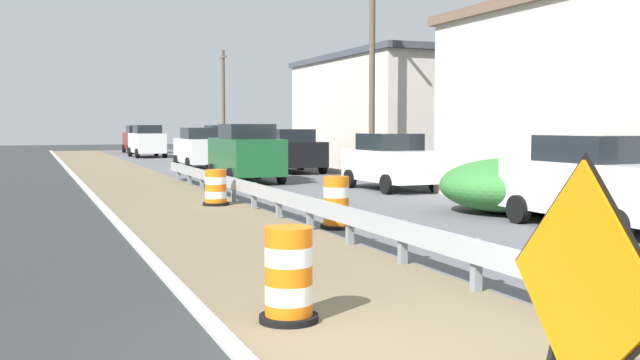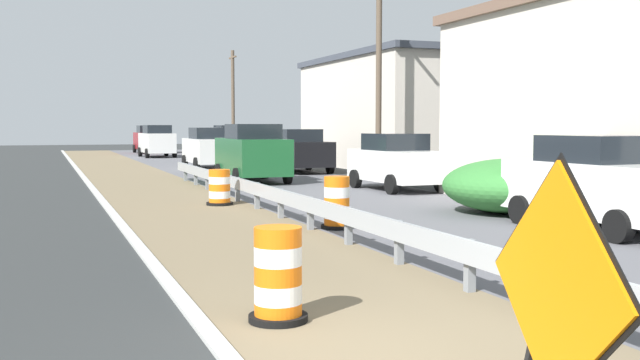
{
  "view_description": "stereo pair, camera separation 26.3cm",
  "coord_description": "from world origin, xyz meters",
  "px_view_note": "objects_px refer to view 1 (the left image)",
  "views": [
    {
      "loc": [
        -3.13,
        -6.2,
        2.2
      ],
      "look_at": [
        2.35,
        7.61,
        1.09
      ],
      "focal_mm": 41.55,
      "sensor_mm": 36.0,
      "label": 1
    },
    {
      "loc": [
        -2.88,
        -6.3,
        2.2
      ],
      "look_at": [
        2.35,
        7.61,
        1.09
      ],
      "focal_mm": 41.55,
      "sensor_mm": 36.0,
      "label": 2
    }
  ],
  "objects_px": {
    "warning_sign_diamond": "(581,294)",
    "car_distant_c": "(292,151)",
    "traffic_barrel_close": "(336,205)",
    "car_lead_near_lane": "(147,141)",
    "traffic_barrel_mid": "(216,189)",
    "traffic_barrel_nearest": "(289,279)",
    "car_distant_b": "(139,139)",
    "car_mid_far_lane": "(391,162)",
    "utility_pole_far": "(223,101)",
    "car_trailing_far_lane": "(199,148)",
    "car_lead_far_lane": "(246,153)",
    "car_trailing_near_lane": "(600,182)",
    "car_distant_a": "(222,143)",
    "utility_pole_mid": "(372,76)"
  },
  "relations": [
    {
      "from": "warning_sign_diamond",
      "to": "car_distant_c",
      "type": "distance_m",
      "value": 29.74
    },
    {
      "from": "car_lead_near_lane",
      "to": "car_distant_b",
      "type": "height_order",
      "value": "car_lead_near_lane"
    },
    {
      "from": "car_distant_b",
      "to": "traffic_barrel_close",
      "type": "bearing_deg",
      "value": 176.21
    },
    {
      "from": "car_mid_far_lane",
      "to": "car_distant_c",
      "type": "xyz_separation_m",
      "value": [
        0.02,
        10.19,
        0.05
      ]
    },
    {
      "from": "warning_sign_diamond",
      "to": "traffic_barrel_mid",
      "type": "relative_size",
      "value": 2.07
    },
    {
      "from": "traffic_barrel_mid",
      "to": "car_lead_near_lane",
      "type": "relative_size",
      "value": 0.22
    },
    {
      "from": "traffic_barrel_nearest",
      "to": "car_distant_c",
      "type": "bearing_deg",
      "value": 70.49
    },
    {
      "from": "utility_pole_far",
      "to": "utility_pole_mid",
      "type": "bearing_deg",
      "value": -89.99
    },
    {
      "from": "car_trailing_near_lane",
      "to": "traffic_barrel_close",
      "type": "bearing_deg",
      "value": -113.99
    },
    {
      "from": "car_distant_b",
      "to": "car_mid_far_lane",
      "type": "bearing_deg",
      "value": -175.96
    },
    {
      "from": "traffic_barrel_mid",
      "to": "car_distant_a",
      "type": "relative_size",
      "value": 0.21
    },
    {
      "from": "traffic_barrel_nearest",
      "to": "utility_pole_mid",
      "type": "height_order",
      "value": "utility_pole_mid"
    },
    {
      "from": "traffic_barrel_close",
      "to": "warning_sign_diamond",
      "type": "bearing_deg",
      "value": -104.08
    },
    {
      "from": "utility_pole_mid",
      "to": "warning_sign_diamond",
      "type": "bearing_deg",
      "value": -112.4
    },
    {
      "from": "car_lead_near_lane",
      "to": "utility_pole_far",
      "type": "xyz_separation_m",
      "value": [
        5.45,
        0.36,
        2.8
      ]
    },
    {
      "from": "car_trailing_near_lane",
      "to": "car_distant_c",
      "type": "distance_m",
      "value": 20.33
    },
    {
      "from": "car_lead_far_lane",
      "to": "utility_pole_mid",
      "type": "xyz_separation_m",
      "value": [
        5.21,
        -0.4,
        3.07
      ]
    },
    {
      "from": "traffic_barrel_nearest",
      "to": "car_distant_a",
      "type": "relative_size",
      "value": 0.23
    },
    {
      "from": "car_trailing_near_lane",
      "to": "car_lead_near_lane",
      "type": "bearing_deg",
      "value": -175.77
    },
    {
      "from": "car_lead_near_lane",
      "to": "car_distant_c",
      "type": "bearing_deg",
      "value": -170.5
    },
    {
      "from": "warning_sign_diamond",
      "to": "utility_pole_far",
      "type": "xyz_separation_m",
      "value": [
        9.62,
        47.71,
        2.83
      ]
    },
    {
      "from": "traffic_barrel_close",
      "to": "traffic_barrel_mid",
      "type": "distance_m",
      "value": 5.58
    },
    {
      "from": "car_lead_near_lane",
      "to": "car_lead_far_lane",
      "type": "height_order",
      "value": "car_lead_far_lane"
    },
    {
      "from": "car_distant_b",
      "to": "utility_pole_far",
      "type": "distance_m",
      "value": 9.3
    },
    {
      "from": "traffic_barrel_mid",
      "to": "car_distant_c",
      "type": "bearing_deg",
      "value": 62.26
    },
    {
      "from": "car_distant_a",
      "to": "car_distant_c",
      "type": "relative_size",
      "value": 0.99
    },
    {
      "from": "car_trailing_far_lane",
      "to": "utility_pole_far",
      "type": "height_order",
      "value": "utility_pole_far"
    },
    {
      "from": "warning_sign_diamond",
      "to": "car_distant_b",
      "type": "distance_m",
      "value": 55.28
    },
    {
      "from": "car_lead_near_lane",
      "to": "utility_pole_far",
      "type": "bearing_deg",
      "value": -88.4
    },
    {
      "from": "traffic_barrel_mid",
      "to": "car_mid_far_lane",
      "type": "distance_m",
      "value": 7.16
    },
    {
      "from": "car_lead_far_lane",
      "to": "car_mid_far_lane",
      "type": "relative_size",
      "value": 1.17
    },
    {
      "from": "traffic_barrel_close",
      "to": "utility_pole_far",
      "type": "distance_m",
      "value": 38.05
    },
    {
      "from": "traffic_barrel_nearest",
      "to": "car_distant_b",
      "type": "relative_size",
      "value": 0.25
    },
    {
      "from": "car_mid_far_lane",
      "to": "car_distant_a",
      "type": "relative_size",
      "value": 0.89
    },
    {
      "from": "traffic_barrel_nearest",
      "to": "warning_sign_diamond",
      "type": "bearing_deg",
      "value": -78.54
    },
    {
      "from": "car_lead_far_lane",
      "to": "car_trailing_far_lane",
      "type": "distance_m",
      "value": 9.19
    },
    {
      "from": "traffic_barrel_close",
      "to": "utility_pole_mid",
      "type": "height_order",
      "value": "utility_pole_mid"
    },
    {
      "from": "traffic_barrel_close",
      "to": "car_lead_near_lane",
      "type": "height_order",
      "value": "car_lead_near_lane"
    },
    {
      "from": "traffic_barrel_close",
      "to": "car_trailing_far_lane",
      "type": "bearing_deg",
      "value": 84.96
    },
    {
      "from": "car_mid_far_lane",
      "to": "car_distant_c",
      "type": "height_order",
      "value": "car_distant_c"
    },
    {
      "from": "traffic_barrel_nearest",
      "to": "car_trailing_near_lane",
      "type": "relative_size",
      "value": 0.24
    },
    {
      "from": "car_lead_near_lane",
      "to": "utility_pole_far",
      "type": "distance_m",
      "value": 6.14
    },
    {
      "from": "traffic_barrel_close",
      "to": "car_trailing_near_lane",
      "type": "distance_m",
      "value": 5.56
    },
    {
      "from": "car_distant_b",
      "to": "car_distant_c",
      "type": "relative_size",
      "value": 0.91
    },
    {
      "from": "car_distant_a",
      "to": "traffic_barrel_mid",
      "type": "bearing_deg",
      "value": -15.76
    },
    {
      "from": "traffic_barrel_nearest",
      "to": "car_distant_a",
      "type": "height_order",
      "value": "car_distant_a"
    },
    {
      "from": "traffic_barrel_nearest",
      "to": "car_lead_near_lane",
      "type": "relative_size",
      "value": 0.24
    },
    {
      "from": "traffic_barrel_close",
      "to": "car_trailing_far_lane",
      "type": "relative_size",
      "value": 0.25
    },
    {
      "from": "car_trailing_near_lane",
      "to": "utility_pole_mid",
      "type": "bearing_deg",
      "value": 171.84
    },
    {
      "from": "traffic_barrel_nearest",
      "to": "car_distant_c",
      "type": "xyz_separation_m",
      "value": [
        8.8,
        24.84,
        0.52
      ]
    }
  ]
}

